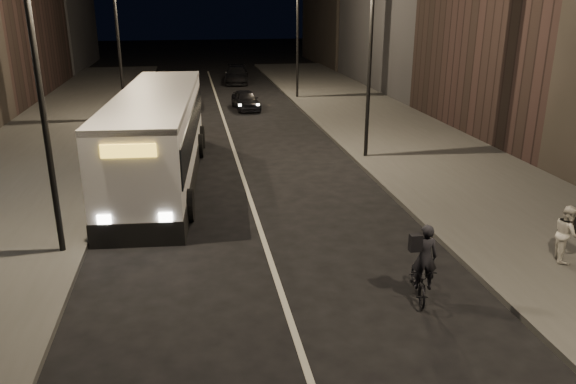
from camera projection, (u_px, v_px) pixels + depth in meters
name	position (u px, v px, depth m)	size (l,w,h in m)	color
ground	(287.00, 312.00, 12.73)	(180.00, 180.00, 0.00)	black
sidewalk_right	(410.00, 144.00, 27.13)	(7.00, 70.00, 0.16)	#3A3A38
sidewalk_left	(39.00, 160.00, 24.34)	(7.00, 70.00, 0.16)	#3A3A38
streetlight_right_mid	(365.00, 34.00, 23.02)	(1.20, 0.44, 8.12)	black
streetlight_right_far	(294.00, 20.00, 37.92)	(1.20, 0.44, 8.12)	black
streetlight_left_near	(47.00, 57.00, 13.83)	(1.20, 0.44, 8.12)	black
streetlight_left_far	(122.00, 25.00, 30.58)	(1.20, 0.44, 8.12)	black
city_bus	(158.00, 133.00, 21.37)	(3.67, 12.86, 3.42)	white
cyclist_on_bicycle	(421.00, 273.00, 13.13)	(0.94, 1.76, 1.93)	black
pedestrian_woman	(567.00, 233.00, 14.64)	(0.74, 0.58, 1.53)	beige
car_near	(246.00, 100.00, 35.72)	(1.44, 3.59, 1.22)	black
car_mid	(179.00, 95.00, 36.50)	(1.67, 4.79, 1.58)	#323234
car_far	(237.00, 75.00, 46.83)	(1.92, 4.73, 1.37)	black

